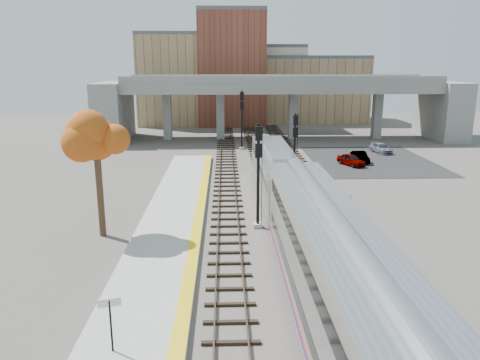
# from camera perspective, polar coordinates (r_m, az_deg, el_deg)

# --- Properties ---
(ground) EXTENTS (160.00, 160.00, 0.00)m
(ground) POSITION_cam_1_polar(r_m,az_deg,el_deg) (28.66, 5.13, -9.34)
(ground) COLOR #47423D
(ground) RESTS_ON ground
(platform) EXTENTS (4.50, 60.00, 0.35)m
(platform) POSITION_cam_1_polar(r_m,az_deg,el_deg) (28.65, -9.60, -9.12)
(platform) COLOR #9E9E99
(platform) RESTS_ON ground
(yellow_strip) EXTENTS (0.70, 60.00, 0.01)m
(yellow_strip) POSITION_cam_1_polar(r_m,az_deg,el_deg) (28.38, -5.76, -8.82)
(yellow_strip) COLOR yellow
(yellow_strip) RESTS_ON platform
(tracks) EXTENTS (10.70, 95.00, 0.25)m
(tracks) POSITION_cam_1_polar(r_m,az_deg,el_deg) (40.43, 4.32, -2.14)
(tracks) COLOR black
(tracks) RESTS_ON ground
(overpass) EXTENTS (54.00, 12.00, 9.50)m
(overpass) POSITION_cam_1_polar(r_m,az_deg,el_deg) (71.77, 4.82, 9.66)
(overpass) COLOR slate
(overpass) RESTS_ON ground
(buildings_far) EXTENTS (43.00, 21.00, 20.60)m
(buildings_far) POSITION_cam_1_polar(r_m,az_deg,el_deg) (92.82, 0.98, 12.01)
(buildings_far) COLOR #9E815B
(buildings_far) RESTS_ON ground
(parking_lot) EXTENTS (14.00, 18.00, 0.04)m
(parking_lot) POSITION_cam_1_polar(r_m,az_deg,el_deg) (57.93, 15.62, 2.32)
(parking_lot) COLOR black
(parking_lot) RESTS_ON ground
(locomotive) EXTENTS (3.02, 19.05, 4.10)m
(locomotive) POSITION_cam_1_polar(r_m,az_deg,el_deg) (40.17, 4.43, 1.00)
(locomotive) COLOR #A8AAB2
(locomotive) RESTS_ON ground
(coach) EXTENTS (3.03, 25.00, 5.00)m
(coach) POSITION_cam_1_polar(r_m,az_deg,el_deg) (18.93, 12.09, -13.24)
(coach) COLOR #A8AAB2
(coach) RESTS_ON ground
(signal_mast_near) EXTENTS (0.60, 0.64, 7.39)m
(signal_mast_near) POSITION_cam_1_polar(r_m,az_deg,el_deg) (32.27, 2.23, 0.40)
(signal_mast_near) COLOR #9E9E99
(signal_mast_near) RESTS_ON ground
(signal_mast_mid) EXTENTS (0.60, 0.64, 6.94)m
(signal_mast_mid) POSITION_cam_1_polar(r_m,az_deg,el_deg) (43.15, 6.66, 3.42)
(signal_mast_mid) COLOR #9E9E99
(signal_mast_mid) RESTS_ON ground
(signal_mast_far) EXTENTS (0.60, 0.64, 7.78)m
(signal_mast_far) POSITION_cam_1_polar(r_m,az_deg,el_deg) (62.26, 0.22, 7.34)
(signal_mast_far) COLOR #9E9E99
(signal_mast_far) RESTS_ON ground
(station_sign) EXTENTS (0.88, 0.27, 2.27)m
(station_sign) POSITION_cam_1_polar(r_m,az_deg,el_deg) (19.43, -15.56, -15.43)
(station_sign) COLOR black
(station_sign) RESTS_ON platform
(tree) EXTENTS (3.60, 3.60, 8.98)m
(tree) POSITION_cam_1_polar(r_m,az_deg,el_deg) (31.56, -17.17, 4.90)
(tree) COLOR #382619
(tree) RESTS_ON ground
(car_a) EXTENTS (2.90, 4.07, 1.29)m
(car_a) POSITION_cam_1_polar(r_m,az_deg,el_deg) (54.38, 13.40, 2.42)
(car_a) COLOR #99999E
(car_a) RESTS_ON parking_lot
(car_b) EXTENTS (1.35, 3.83, 1.26)m
(car_b) POSITION_cam_1_polar(r_m,az_deg,el_deg) (56.25, 14.41, 2.73)
(car_b) COLOR #99999E
(car_b) RESTS_ON parking_lot
(car_c) EXTENTS (2.34, 4.25, 1.17)m
(car_c) POSITION_cam_1_polar(r_m,az_deg,el_deg) (63.11, 16.81, 3.74)
(car_c) COLOR #99999E
(car_c) RESTS_ON parking_lot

